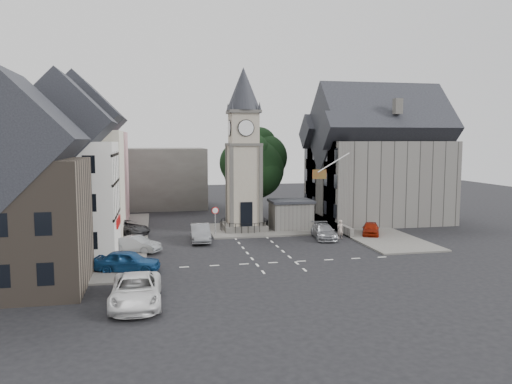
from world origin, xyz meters
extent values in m
plane|color=black|center=(0.00, 0.00, 0.00)|extent=(120.00, 120.00, 0.00)
cube|color=#595651|center=(-12.50, 6.00, 0.07)|extent=(6.00, 30.00, 0.14)
cube|color=#595651|center=(12.00, 8.00, 0.07)|extent=(6.00, 26.00, 0.14)
cube|color=#595651|center=(1.50, 8.00, 0.08)|extent=(10.00, 8.00, 0.16)
cube|color=silver|center=(0.00, -5.50, 0.01)|extent=(20.00, 8.00, 0.01)
cube|color=#4C4944|center=(0.00, 8.00, 0.35)|extent=(4.20, 4.20, 0.70)
torus|color=black|center=(0.00, 8.00, 1.08)|extent=(4.86, 4.86, 0.06)
cube|color=#A39583|center=(0.00, 8.00, 4.70)|extent=(3.00, 3.00, 8.00)
cube|color=black|center=(0.00, 6.55, 1.90)|extent=(1.20, 0.25, 2.40)
cube|color=#4C4944|center=(0.00, 8.00, 8.70)|extent=(3.30, 3.30, 0.25)
cube|color=#A39583|center=(0.00, 8.00, 10.30)|extent=(2.70, 2.70, 3.20)
cylinder|color=white|center=(0.00, 6.60, 10.30)|extent=(1.50, 0.12, 1.50)
cube|color=#4C4944|center=(0.00, 8.00, 11.90)|extent=(3.10, 3.10, 0.30)
cone|color=black|center=(0.00, 8.00, 14.15)|extent=(3.40, 3.40, 4.20)
cube|color=#625F5A|center=(4.80, 7.50, 1.40)|extent=(4.00, 3.00, 2.80)
cube|color=black|center=(4.80, 7.50, 2.95)|extent=(4.30, 3.30, 0.25)
cylinder|color=black|center=(2.00, 13.00, 2.20)|extent=(0.70, 0.70, 4.40)
cylinder|color=black|center=(-3.20, 5.50, 1.25)|extent=(0.10, 0.10, 2.50)
cone|color=#A50C0C|center=(-3.20, 5.40, 2.50)|extent=(0.70, 0.06, 0.70)
cone|color=white|center=(-3.20, 5.38, 2.50)|extent=(0.54, 0.04, 0.54)
cube|color=#CF8E94|center=(-15.50, 16.00, 5.00)|extent=(7.50, 7.00, 10.00)
cube|color=#F1EBCA|center=(-15.50, 8.00, 5.00)|extent=(7.50, 7.00, 10.00)
cube|color=silver|center=(-15.50, 0.00, 4.50)|extent=(7.50, 7.00, 9.00)
cube|color=#4A4037|center=(-17.00, -9.00, 4.00)|extent=(8.00, 7.00, 8.00)
cube|color=#4C4944|center=(-12.00, 28.00, 4.00)|extent=(20.00, 10.00, 8.00)
cube|color=#625F5A|center=(16.00, 11.00, 4.50)|extent=(14.00, 10.00, 9.00)
cube|color=#625F5A|center=(9.80, 7.50, 4.50)|extent=(1.60, 4.40, 9.00)
cube|color=#625F5A|center=(9.80, 14.50, 4.50)|extent=(1.60, 4.40, 9.00)
cube|color=#625F5A|center=(9.20, 10.00, 0.45)|extent=(0.40, 16.00, 0.90)
cylinder|color=white|center=(8.00, 4.00, 7.00)|extent=(3.17, 0.10, 1.89)
plane|color=#B21414|center=(6.60, 4.00, 5.90)|extent=(1.40, 0.00, 1.40)
imported|color=navy|center=(-10.71, -6.00, 0.76)|extent=(4.79, 2.85, 1.53)
imported|color=gray|center=(-10.32, 0.14, 0.67)|extent=(4.20, 3.25, 1.33)
imported|color=#2C2C2E|center=(-11.50, 8.00, 0.69)|extent=(5.18, 5.06, 1.38)
imported|color=gray|center=(-4.82, 3.47, 0.79)|extent=(1.80, 4.82, 1.57)
imported|color=#989AA0|center=(6.56, 2.45, 0.67)|extent=(2.45, 4.81, 1.34)
imported|color=maroon|center=(11.50, 3.00, 0.65)|extent=(2.99, 4.10, 1.30)
imported|color=silver|center=(-9.91, -13.28, 0.82)|extent=(2.79, 5.95, 1.65)
imported|color=#AE9C90|center=(8.00, 2.00, 0.90)|extent=(0.75, 0.60, 1.79)
camera|label=1|loc=(-8.78, -41.06, 9.17)|focal=35.00mm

